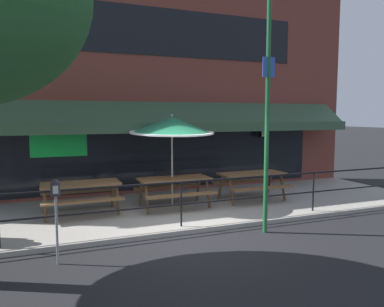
% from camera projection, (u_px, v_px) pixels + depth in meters
% --- Properties ---
extents(ground_plane, '(120.00, 120.00, 0.00)m').
position_uv_depth(ground_plane, '(186.00, 235.00, 7.67)').
color(ground_plane, black).
extents(patio_deck, '(15.00, 4.00, 0.10)m').
position_uv_depth(patio_deck, '(158.00, 210.00, 9.51)').
color(patio_deck, '#9E998E').
rests_on(patio_deck, ground).
extents(restaurant_building, '(15.00, 1.60, 7.03)m').
position_uv_depth(restaurant_building, '(136.00, 80.00, 11.21)').
color(restaurant_building, brown).
rests_on(restaurant_building, ground).
extents(patio_railing, '(13.84, 0.04, 0.97)m').
position_uv_depth(patio_railing, '(181.00, 194.00, 7.86)').
color(patio_railing, black).
rests_on(patio_railing, patio_deck).
extents(picnic_table_left, '(1.80, 1.42, 0.76)m').
position_uv_depth(picnic_table_left, '(81.00, 189.00, 8.83)').
color(picnic_table_left, brown).
rests_on(picnic_table_left, patio_deck).
extents(picnic_table_centre, '(1.80, 1.42, 0.76)m').
position_uv_depth(picnic_table_centre, '(174.00, 184.00, 9.49)').
color(picnic_table_centre, brown).
rests_on(picnic_table_centre, patio_deck).
extents(picnic_table_right, '(1.80, 1.42, 0.76)m').
position_uv_depth(picnic_table_right, '(252.00, 178.00, 10.33)').
color(picnic_table_right, brown).
rests_on(picnic_table_right, patio_deck).
extents(patio_umbrella_centre, '(2.14, 2.14, 2.38)m').
position_uv_depth(patio_umbrella_centre, '(172.00, 126.00, 9.49)').
color(patio_umbrella_centre, '#B7B2A8').
rests_on(patio_umbrella_centre, patio_deck).
extents(parking_meter_near, '(0.15, 0.16, 1.42)m').
position_uv_depth(parking_meter_near, '(56.00, 196.00, 6.05)').
color(parking_meter_near, gray).
rests_on(parking_meter_near, ground).
extents(street_sign_pole, '(0.28, 0.09, 4.73)m').
position_uv_depth(street_sign_pole, '(267.00, 116.00, 7.59)').
color(street_sign_pole, '#1E6033').
rests_on(street_sign_pole, ground).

